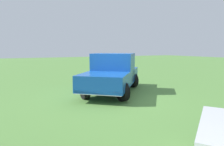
% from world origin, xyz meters
% --- Properties ---
extents(ground_plane, '(80.00, 80.00, 0.00)m').
position_xyz_m(ground_plane, '(0.00, 0.00, 0.00)').
color(ground_plane, '#54843D').
extents(pickup_truck, '(4.66, 4.39, 1.79)m').
position_xyz_m(pickup_truck, '(0.95, -0.51, 0.92)').
color(pickup_truck, black).
rests_on(pickup_truck, ground_plane).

